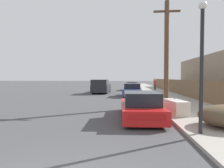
# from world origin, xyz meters

# --- Properties ---
(sidewalk_curb) EXTENTS (4.20, 63.00, 0.12)m
(sidewalk_curb) POSITION_xyz_m (5.30, 23.50, 0.06)
(sidewalk_curb) COLOR #9E998E
(sidewalk_curb) RESTS_ON ground
(discarded_fridge) EXTENTS (0.99, 1.74, 0.73)m
(discarded_fridge) POSITION_xyz_m (3.71, 6.96, 0.47)
(discarded_fridge) COLOR silver
(discarded_fridge) RESTS_ON sidewalk_curb
(parked_sports_car_red) EXTENTS (1.93, 4.31, 1.31)m
(parked_sports_car_red) POSITION_xyz_m (1.87, 6.26, 0.59)
(parked_sports_car_red) COLOR red
(parked_sports_car_red) RESTS_ON ground
(car_parked_mid) EXTENTS (2.20, 4.33, 1.39)m
(car_parked_mid) POSITION_xyz_m (1.92, 16.65, 0.65)
(car_parked_mid) COLOR #2D478C
(car_parked_mid) RESTS_ON ground
(car_parked_far) EXTENTS (1.98, 4.24, 1.32)m
(car_parked_far) POSITION_xyz_m (2.16, 25.67, 0.62)
(car_parked_far) COLOR silver
(car_parked_far) RESTS_ON ground
(pickup_truck) EXTENTS (2.05, 5.40, 1.75)m
(pickup_truck) POSITION_xyz_m (-2.00, 20.24, 0.87)
(pickup_truck) COLOR #232328
(pickup_truck) RESTS_ON ground
(utility_pole) EXTENTS (1.80, 0.31, 7.13)m
(utility_pole) POSITION_xyz_m (3.97, 10.19, 3.79)
(utility_pole) COLOR brown
(utility_pole) RESTS_ON sidewalk_curb
(street_lamp) EXTENTS (0.26, 0.26, 4.33)m
(street_lamp) POSITION_xyz_m (3.64, 3.77, 2.66)
(street_lamp) COLOR #232326
(street_lamp) RESTS_ON sidewalk_curb
(wooden_fence) EXTENTS (0.08, 36.46, 1.64)m
(wooden_fence) POSITION_xyz_m (7.25, 18.21, 0.94)
(wooden_fence) COLOR brown
(wooden_fence) RESTS_ON sidewalk_curb
(pedestrian) EXTENTS (0.34, 0.34, 1.64)m
(pedestrian) POSITION_xyz_m (5.75, 25.54, 0.95)
(pedestrian) COLOR #282D42
(pedestrian) RESTS_ON sidewalk_curb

